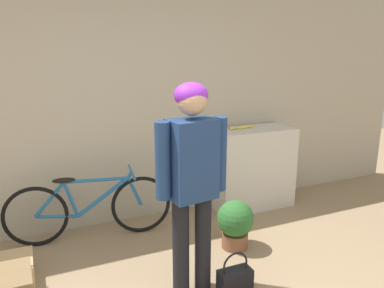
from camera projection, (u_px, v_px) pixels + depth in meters
name	position (u px, v px, depth m)	size (l,w,h in m)	color
wall_back	(115.00, 106.00, 3.97)	(8.00, 0.07, 2.60)	#B7AD99
side_shelf	(253.00, 168.00, 4.54)	(0.97, 0.46, 0.98)	beige
person	(192.00, 170.00, 2.78)	(0.57, 0.28, 1.67)	black
bicycle	(90.00, 208.00, 3.77)	(1.64, 0.46, 0.69)	black
banana	(241.00, 127.00, 4.40)	(0.35, 0.09, 0.03)	#EAD64C
handbag	(235.00, 279.00, 3.00)	(0.27, 0.13, 0.34)	black
potted_plant	(235.00, 222.00, 3.62)	(0.36, 0.36, 0.48)	brown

